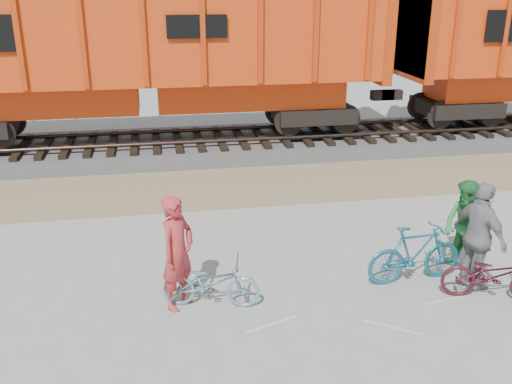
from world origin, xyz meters
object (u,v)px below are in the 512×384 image
person_solo (177,253)px  person_man (465,228)px  bicycle_blue (211,283)px  hopper_car_center (145,53)px  bicycle_maroon (494,275)px  person_woman (479,237)px  bicycle_teal (415,254)px

person_solo → person_man: person_solo is taller
bicycle_blue → person_man: (4.58, 0.39, 0.44)m
person_solo → person_man: size_ratio=1.10×
bicycle_blue → person_man: 4.62m
hopper_car_center → bicycle_maroon: (5.51, -9.67, -2.57)m
person_woman → bicycle_teal: bearing=52.7°
person_solo → person_man: 5.09m
person_man → bicycle_blue: bearing=-101.3°
hopper_car_center → person_woman: 10.93m
bicycle_teal → person_woman: (0.92, -0.39, 0.42)m
bicycle_blue → person_man: size_ratio=0.93×
hopper_car_center → bicycle_blue: 9.48m
hopper_car_center → bicycle_teal: (4.48, -8.89, -2.48)m
person_solo → person_man: (5.08, 0.29, -0.09)m
bicycle_teal → bicycle_maroon: 1.30m
person_man → person_woman: (-0.08, -0.59, 0.10)m
person_man → person_woman: 0.60m
bicycle_maroon → person_woman: bearing=33.4°
bicycle_blue → person_solo: person_solo is taller
bicycle_blue → bicycle_maroon: size_ratio=0.96×
bicycle_blue → bicycle_teal: (3.58, 0.19, 0.11)m
person_man → hopper_car_center: bearing=-163.9°
bicycle_blue → bicycle_teal: bearing=-73.7°
bicycle_maroon → bicycle_blue: bearing=101.9°
hopper_car_center → person_man: hopper_car_center is taller
bicycle_teal → bicycle_maroon: (1.02, -0.79, -0.09)m
person_solo → person_woman: person_woman is taller
bicycle_blue → person_woman: size_ratio=0.84×
bicycle_blue → bicycle_maroon: bearing=-84.1°
bicycle_blue → person_solo: bearing=92.0°
bicycle_maroon → person_man: (-0.02, 0.99, 0.42)m
bicycle_teal → person_man: person_man is taller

